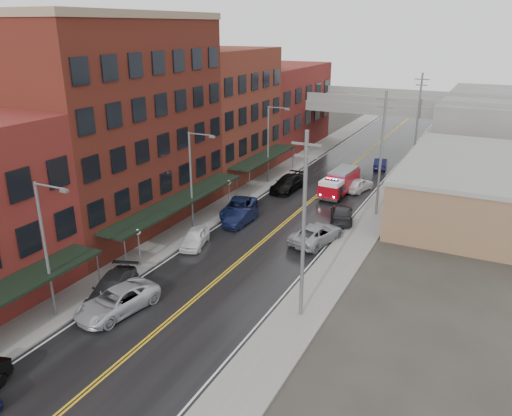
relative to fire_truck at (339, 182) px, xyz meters
The scene contains 32 objects.
road 9.97m from the fire_truck, 101.55° to the right, with size 11.00×160.00×0.02m, color black.
sidewalk_left 13.47m from the fire_truck, 133.80° to the right, with size 3.00×160.00×0.15m, color slate.
sidewalk_right 11.12m from the fire_truck, 61.17° to the right, with size 3.00×160.00×0.15m, color slate.
curb_left 12.39m from the fire_truck, 128.25° to the right, with size 0.30×160.00×0.15m, color gray.
curb_right 10.43m from the fire_truck, 69.20° to the right, with size 0.30×160.00×0.15m, color gray.
brick_building_b 23.86m from the fire_truck, 132.50° to the right, with size 9.00×20.00×18.00m, color #561C16.
brick_building_c 16.47m from the fire_truck, behind, with size 9.00×15.00×15.00m, color maroon.
brick_building_far 24.30m from the fire_truck, 129.81° to the left, with size 9.00×20.00×12.00m, color maroon.
tan_building 14.07m from the fire_truck, ahead, with size 14.00×22.00×5.00m, color brown.
right_far_block 34.40m from the fire_truck, 62.15° to the left, with size 18.00×30.00×8.00m, color slate.
awning_1 19.24m from the fire_truck, 119.59° to the right, with size 2.60×18.00×3.09m.
awning_2 9.63m from the fire_truck, behind, with size 2.60×13.00×3.09m.
globe_lamp_1 25.13m from the fire_truck, 109.49° to the right, with size 0.44×0.44×3.12m.
globe_lamp_2 12.83m from the fire_truck, 130.89° to the right, with size 0.44×0.44×3.12m.
street_lamp_0 33.02m from the fire_truck, 105.06° to the right, with size 2.64×0.22×9.00m.
street_lamp_1 18.24m from the fire_truck, 118.54° to the right, with size 2.64×0.22×9.00m.
street_lamp_2 9.33m from the fire_truck, behind, with size 2.64×0.22×9.00m.
utility_pole_0 25.69m from the fire_truck, 78.05° to the right, with size 1.80×0.24×12.00m.
utility_pole_1 8.55m from the fire_truck, 41.81° to the right, with size 1.80×0.24×12.00m.
utility_pole_2 16.92m from the fire_truck, 71.18° to the left, with size 1.80×0.24×12.00m.
overpass 22.88m from the fire_truck, 95.06° to the left, with size 40.00×10.00×7.50m.
fire_truck is the anchor object (origin of this frame).
parked_car_left_2 30.00m from the fire_truck, 100.71° to the right, with size 2.64×5.72×1.59m, color #B1B2BA.
parked_car_left_3 29.22m from the fire_truck, 103.81° to the right, with size 2.25×5.53×1.61m, color black.
parked_car_left_4 19.68m from the fire_truck, 110.08° to the right, with size 1.72×4.27×1.46m, color white.
parked_car_left_5 13.68m from the fire_truck, 114.09° to the right, with size 1.55×4.44×1.46m, color black.
parked_car_left_6 12.59m from the fire_truck, 122.89° to the right, with size 2.62×5.69×1.58m, color #13204A.
parked_car_left_7 5.74m from the fire_truck, 167.38° to the right, with size 2.33×5.74×1.67m, color black.
parked_car_right_0 13.48m from the fire_truck, 80.70° to the right, with size 2.66×5.77×1.60m, color gray.
parked_car_right_1 8.08m from the fire_truck, 71.07° to the right, with size 2.08×5.12×1.49m, color black.
parked_car_right_2 2.75m from the fire_truck, 52.65° to the left, with size 1.78×4.42×1.51m, color white.
parked_car_right_3 12.65m from the fire_truck, 82.55° to the left, with size 1.51×4.34×1.43m, color black.
Camera 1 is at (16.88, -10.99, 17.51)m, focal length 35.00 mm.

